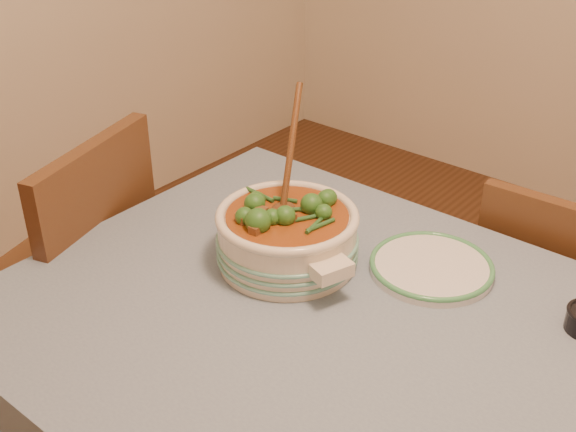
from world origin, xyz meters
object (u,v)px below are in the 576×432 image
object	(u,v)px
dining_table	(394,391)
white_plate	(431,266)
chair_far	(553,309)
chair_left	(75,277)
stew_casserole	(287,232)

from	to	relation	value
dining_table	white_plate	distance (m)	0.32
white_plate	chair_far	size ratio (longest dim) A/B	0.40
chair_far	chair_left	size ratio (longest dim) A/B	0.89
dining_table	stew_casserole	distance (m)	0.42
dining_table	chair_far	xyz separation A→B (m)	(0.07, 0.71, -0.18)
dining_table	white_plate	size ratio (longest dim) A/B	4.91
white_plate	chair_far	xyz separation A→B (m)	(0.17, 0.42, -0.29)
stew_casserole	chair_left	xyz separation A→B (m)	(-0.61, -0.18, -0.30)
dining_table	white_plate	xyz separation A→B (m)	(-0.09, 0.29, 0.10)
chair_far	dining_table	bearing A→B (deg)	81.89
dining_table	chair_far	size ratio (longest dim) A/B	1.97
stew_casserole	white_plate	world-z (taller)	stew_casserole
chair_left	stew_casserole	bearing A→B (deg)	89.90
white_plate	chair_left	distance (m)	0.98
stew_casserole	white_plate	distance (m)	0.33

